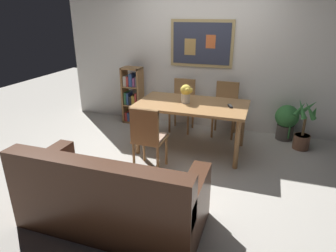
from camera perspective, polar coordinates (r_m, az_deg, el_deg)
name	(u,v)px	position (r m, az deg, el deg)	size (l,w,h in m)	color
ground_plane	(174,161)	(4.30, 1.25, -6.73)	(12.00, 12.00, 0.00)	#B7B2A8
wall_back_with_painting	(202,55)	(5.37, 6.58, 13.51)	(5.20, 0.14, 2.60)	silver
dining_table	(192,109)	(4.41, 4.64, 3.29)	(1.63, 0.94, 0.75)	#9E7042
dining_chair_near_left	(148,134)	(3.82, -3.98, -1.64)	(0.40, 0.41, 0.91)	#9E7042
dining_chair_far_left	(183,101)	(5.28, 2.91, 4.95)	(0.40, 0.41, 0.91)	#9E7042
dining_chair_far_right	(226,104)	(5.15, 11.16, 4.15)	(0.40, 0.41, 0.91)	#9E7042
leather_couch	(111,198)	(3.03, -11.05, -13.55)	(1.80, 0.84, 0.84)	#472819
bookshelf	(133,96)	(5.67, -6.88, 5.75)	(0.36, 0.28, 1.06)	#9E7042
potted_ivy	(286,121)	(5.27, 22.04, 0.96)	(0.38, 0.38, 0.59)	#4C4742
potted_palm	(303,129)	(5.00, 24.84, -0.58)	(0.37, 0.37, 0.82)	brown
flower_vase	(186,92)	(4.37, 3.54, 6.53)	(0.18, 0.18, 0.27)	beige
tv_remote	(230,106)	(4.30, 12.01, 3.82)	(0.09, 0.16, 0.02)	black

